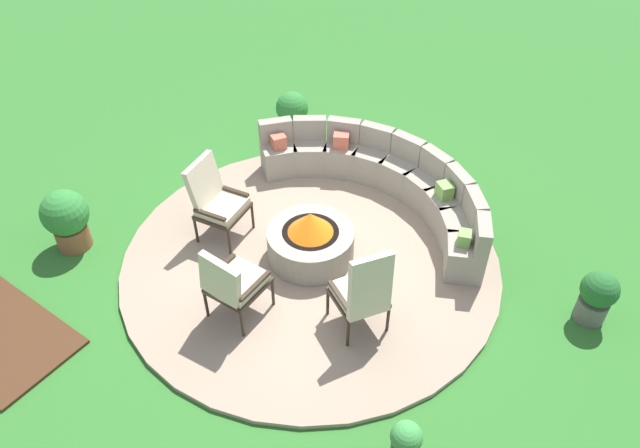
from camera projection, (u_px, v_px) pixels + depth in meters
name	position (u px, v px, depth m)	size (l,w,h in m)	color
ground_plane	(311.00, 259.00, 7.51)	(24.00, 24.00, 0.00)	#2D6B28
patio_circle	(311.00, 258.00, 7.49)	(4.71, 4.71, 0.06)	gray
fire_pit	(311.00, 240.00, 7.29)	(1.08, 1.08, 0.69)	gray
curved_stone_bench	(385.00, 181.00, 8.12)	(3.74, 1.57, 0.79)	gray
lounge_chair_front_left	(215.00, 199.00, 7.43)	(0.67, 0.67, 1.09)	#2D2319
lounge_chair_front_right	(232.00, 282.00, 6.40)	(0.58, 0.60, 1.01)	#2D2319
lounge_chair_back_left	(363.00, 292.00, 6.22)	(0.74, 0.75, 1.17)	#2D2319
potted_plant_0	(405.00, 443.00, 5.30)	(0.29, 0.29, 0.56)	#605B56
potted_plant_1	(66.00, 218.00, 7.40)	(0.59, 0.59, 0.84)	brown
potted_plant_2	(597.00, 296.00, 6.55)	(0.41, 0.41, 0.68)	#605B56
potted_plant_3	(292.00, 112.00, 9.52)	(0.52, 0.52, 0.70)	#605B56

